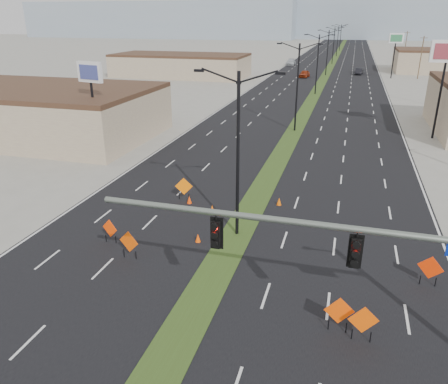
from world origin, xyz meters
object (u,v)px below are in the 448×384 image
(construction_sign_1, at_px, (110,229))
(cone_3, at_px, (189,200))
(streetlight_2, at_px, (317,63))
(car_far, at_px, (291,62))
(streetlight_0, at_px, (238,152))
(streetlight_6, at_px, (341,37))
(streetlight_4, at_px, (334,44))
(cone_0, at_px, (212,209))
(construction_sign_5, at_px, (430,269))
(pole_sign_east_near, at_px, (447,59))
(car_mid, at_px, (359,71))
(streetlight_3, at_px, (328,51))
(car_left, at_px, (304,74))
(streetlight_5, at_px, (338,40))
(construction_sign_3, at_px, (363,321))
(pole_sign_east_far, at_px, (396,42))
(construction_sign_4, at_px, (339,312))
(cone_2, at_px, (279,201))
(cone_1, at_px, (198,238))
(signal_mast, at_px, (411,271))
(construction_sign_0, at_px, (129,243))
(construction_sign_2, at_px, (184,187))
(pole_sign_west, at_px, (90,80))
(streetlight_1, at_px, (297,85))

(construction_sign_1, distance_m, cone_3, 7.39)
(streetlight_2, height_order, car_far, streetlight_2)
(streetlight_0, relative_size, streetlight_6, 1.00)
(car_far, xyz_separation_m, cone_3, (6.53, -101.13, -0.53))
(streetlight_4, height_order, cone_0, streetlight_4)
(construction_sign_5, xyz_separation_m, pole_sign_east_near, (4.69, 31.72, 7.66))
(car_mid, bearing_deg, streetlight_3, -145.81)
(car_left, xyz_separation_m, cone_3, (-0.17, -75.08, -0.48))
(car_mid, height_order, construction_sign_1, construction_sign_1)
(streetlight_2, xyz_separation_m, streetlight_6, (0.00, 112.00, 0.00))
(construction_sign_1, bearing_deg, streetlight_2, 99.24)
(cone_3, bearing_deg, cone_0, -26.05)
(pole_sign_east_near, bearing_deg, streetlight_5, 95.68)
(streetlight_2, xyz_separation_m, construction_sign_5, (10.75, -58.84, -4.43))
(construction_sign_3, relative_size, pole_sign_east_far, 0.18)
(streetlight_5, distance_m, car_mid, 52.97)
(construction_sign_4, height_order, pole_sign_east_near, pole_sign_east_near)
(construction_sign_4, bearing_deg, car_mid, 80.32)
(construction_sign_1, xyz_separation_m, cone_2, (8.89, 8.42, -0.60))
(car_far, height_order, cone_1, car_far)
(signal_mast, distance_m, pole_sign_east_near, 39.68)
(car_left, height_order, construction_sign_3, construction_sign_3)
(construction_sign_0, distance_m, cone_3, 8.36)
(signal_mast, distance_m, cone_3, 19.53)
(streetlight_0, distance_m, construction_sign_3, 11.83)
(streetlight_0, relative_size, construction_sign_1, 6.56)
(car_left, bearing_deg, streetlight_3, 55.55)
(streetlight_4, bearing_deg, car_mid, -72.75)
(streetlight_4, height_order, cone_2, streetlight_4)
(car_far, bearing_deg, cone_2, -82.76)
(construction_sign_3, bearing_deg, construction_sign_2, 125.29)
(car_far, height_order, cone_2, car_far)
(cone_1, bearing_deg, car_far, 94.87)
(streetlight_2, height_order, streetlight_6, same)
(car_mid, relative_size, cone_1, 7.92)
(streetlight_6, relative_size, car_far, 1.76)
(streetlight_5, xyz_separation_m, cone_3, (-4.56, -136.25, -5.12))
(construction_sign_3, xyz_separation_m, cone_3, (-12.03, 11.80, -0.72))
(streetlight_2, height_order, cone_1, streetlight_2)
(construction_sign_2, relative_size, cone_0, 3.29)
(streetlight_4, bearing_deg, streetlight_6, 90.00)
(car_far, xyz_separation_m, pole_sign_west, (-6.97, -91.17, 6.34))
(construction_sign_0, height_order, pole_sign_east_near, pole_sign_east_near)
(streetlight_6, height_order, construction_sign_0, streetlight_6)
(streetlight_4, xyz_separation_m, construction_sign_0, (-5.08, -116.56, -4.42))
(car_left, xyz_separation_m, construction_sign_5, (15.15, -81.68, 0.21))
(construction_sign_4, height_order, cone_3, construction_sign_4)
(cone_2, bearing_deg, pole_sign_east_far, 80.75)
(streetlight_2, distance_m, pole_sign_east_far, 30.38)
(streetlight_1, xyz_separation_m, construction_sign_0, (-5.08, -32.56, -4.42))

